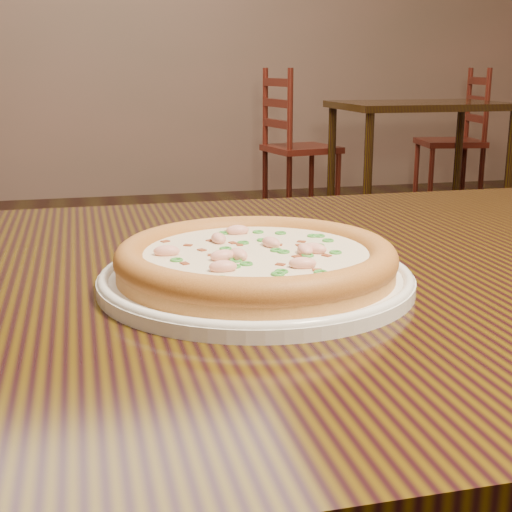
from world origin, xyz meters
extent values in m
cube|color=black|center=(0.07, -0.31, 0.73)|extent=(1.20, 0.80, 0.04)
cylinder|color=white|center=(-0.05, -0.36, 0.76)|extent=(0.30, 0.30, 0.01)
torus|color=white|center=(-0.05, -0.36, 0.76)|extent=(0.29, 0.29, 0.01)
cylinder|color=tan|center=(-0.05, -0.36, 0.77)|extent=(0.26, 0.26, 0.02)
torus|color=#BE7B38|center=(-0.05, -0.36, 0.78)|extent=(0.26, 0.26, 0.03)
cylinder|color=beige|center=(-0.05, -0.36, 0.78)|extent=(0.21, 0.21, 0.00)
ellipsoid|color=#F2B29E|center=(0.00, -0.37, 0.79)|extent=(0.03, 0.03, 0.01)
ellipsoid|color=#F2B29E|center=(-0.03, -0.34, 0.79)|extent=(0.02, 0.03, 0.01)
ellipsoid|color=#F2B29E|center=(-0.08, -0.31, 0.79)|extent=(0.01, 0.02, 0.01)
ellipsoid|color=#F2B29E|center=(-0.05, -0.28, 0.79)|extent=(0.02, 0.02, 0.01)
ellipsoid|color=#F2B29E|center=(-0.01, -0.38, 0.79)|extent=(0.02, 0.03, 0.01)
ellipsoid|color=#F2B29E|center=(-0.13, -0.35, 0.79)|extent=(0.03, 0.02, 0.01)
ellipsoid|color=#F2B29E|center=(-0.09, -0.41, 0.79)|extent=(0.02, 0.02, 0.01)
ellipsoid|color=#F2B29E|center=(-0.07, -0.38, 0.79)|extent=(0.02, 0.03, 0.01)
ellipsoid|color=#F2B29E|center=(-0.09, -0.38, 0.79)|extent=(0.03, 0.02, 0.01)
ellipsoid|color=#F2B29E|center=(-0.03, -0.42, 0.79)|extent=(0.03, 0.02, 0.01)
cube|color=maroon|center=(-0.09, -0.36, 0.78)|extent=(0.01, 0.01, 0.00)
cube|color=maroon|center=(-0.13, -0.30, 0.78)|extent=(0.01, 0.01, 0.00)
cube|color=maroon|center=(-0.04, -0.41, 0.78)|extent=(0.01, 0.01, 0.00)
cube|color=maroon|center=(0.00, -0.33, 0.78)|extent=(0.01, 0.01, 0.00)
cube|color=maroon|center=(0.00, -0.36, 0.78)|extent=(0.01, 0.01, 0.00)
cube|color=maroon|center=(-0.06, -0.27, 0.78)|extent=(0.01, 0.01, 0.00)
cube|color=maroon|center=(-0.02, -0.34, 0.78)|extent=(0.01, 0.01, 0.00)
cube|color=maroon|center=(-0.06, -0.33, 0.78)|extent=(0.01, 0.01, 0.00)
cube|color=maroon|center=(-0.08, -0.31, 0.78)|extent=(0.01, 0.01, 0.00)
cube|color=maroon|center=(0.00, -0.37, 0.78)|extent=(0.01, 0.01, 0.00)
cube|color=maroon|center=(-0.07, -0.32, 0.78)|extent=(0.01, 0.01, 0.00)
cube|color=maroon|center=(-0.02, -0.39, 0.78)|extent=(0.01, 0.01, 0.00)
cube|color=maroon|center=(0.01, -0.39, 0.78)|extent=(0.01, 0.01, 0.00)
cube|color=maroon|center=(-0.12, -0.38, 0.78)|extent=(0.01, 0.01, 0.00)
cube|color=maroon|center=(-0.11, -0.32, 0.78)|extent=(0.01, 0.01, 0.00)
cube|color=maroon|center=(-0.01, -0.35, 0.78)|extent=(0.01, 0.01, 0.00)
cube|color=maroon|center=(-0.10, -0.34, 0.78)|extent=(0.01, 0.01, 0.00)
cube|color=maroon|center=(-0.02, -0.43, 0.78)|extent=(0.01, 0.01, 0.00)
torus|color=green|center=(0.01, -0.35, 0.79)|extent=(0.02, 0.02, 0.00)
torus|color=green|center=(-0.03, -0.32, 0.79)|extent=(0.01, 0.01, 0.00)
torus|color=green|center=(-0.03, -0.36, 0.79)|extent=(0.02, 0.02, 0.00)
torus|color=green|center=(-0.05, -0.28, 0.79)|extent=(0.01, 0.01, 0.00)
torus|color=green|center=(-0.08, -0.41, 0.79)|extent=(0.02, 0.02, 0.00)
torus|color=green|center=(-0.01, -0.39, 0.79)|extent=(0.01, 0.01, 0.00)
torus|color=green|center=(-0.02, -0.44, 0.79)|extent=(0.02, 0.02, 0.00)
torus|color=green|center=(-0.06, -0.32, 0.79)|extent=(0.01, 0.01, 0.00)
torus|color=green|center=(-0.13, -0.37, 0.79)|extent=(0.02, 0.02, 0.00)
torus|color=green|center=(-0.03, -0.28, 0.79)|extent=(0.02, 0.02, 0.00)
torus|color=green|center=(-0.05, -0.43, 0.79)|extent=(0.02, 0.02, 0.00)
torus|color=green|center=(-0.03, -0.37, 0.79)|extent=(0.02, 0.02, 0.00)
torus|color=green|center=(0.03, -0.31, 0.79)|extent=(0.02, 0.02, 0.00)
torus|color=green|center=(0.02, -0.38, 0.79)|extent=(0.01, 0.01, 0.00)
torus|color=green|center=(-0.10, -0.44, 0.79)|extent=(0.02, 0.02, 0.00)
torus|color=green|center=(0.02, -0.31, 0.79)|extent=(0.02, 0.02, 0.00)
torus|color=green|center=(0.03, -0.34, 0.79)|extent=(0.01, 0.01, 0.00)
torus|color=green|center=(-0.08, -0.39, 0.79)|extent=(0.02, 0.02, 0.00)
torus|color=green|center=(-0.05, -0.44, 0.79)|extent=(0.02, 0.02, 0.00)
torus|color=green|center=(-0.07, -0.28, 0.79)|extent=(0.02, 0.02, 0.00)
torus|color=green|center=(0.00, -0.37, 0.79)|extent=(0.02, 0.02, 0.00)
torus|color=green|center=(-0.08, -0.34, 0.79)|extent=(0.01, 0.01, 0.00)
torus|color=green|center=(-0.08, -0.37, 0.79)|extent=(0.01, 0.01, 0.00)
torus|color=green|center=(-0.01, -0.29, 0.79)|extent=(0.02, 0.02, 0.00)
torus|color=green|center=(-0.07, -0.40, 0.79)|extent=(0.01, 0.01, 0.00)
cube|color=black|center=(1.82, 3.04, 0.73)|extent=(1.00, 0.70, 0.04)
cylinder|color=black|center=(1.37, 2.74, 0.35)|extent=(0.05, 0.05, 0.71)
cylinder|color=black|center=(2.27, 2.74, 0.35)|extent=(0.05, 0.05, 0.71)
cylinder|color=black|center=(1.37, 3.34, 0.35)|extent=(0.05, 0.05, 0.71)
cylinder|color=black|center=(2.27, 3.34, 0.35)|extent=(0.05, 0.05, 0.71)
cube|color=#521610|center=(1.23, 3.55, 0.43)|extent=(0.49, 0.49, 0.04)
cylinder|color=#521610|center=(1.44, 3.41, 0.21)|extent=(0.04, 0.04, 0.41)
cylinder|color=#521610|center=(1.37, 3.76, 0.21)|extent=(0.04, 0.04, 0.41)
cylinder|color=#521610|center=(1.08, 3.34, 0.21)|extent=(0.04, 0.04, 0.41)
cylinder|color=#521610|center=(1.02, 3.69, 0.21)|extent=(0.04, 0.04, 0.41)
cylinder|color=#521610|center=(1.08, 3.34, 0.47)|extent=(0.04, 0.04, 0.95)
cylinder|color=#521610|center=(1.02, 3.69, 0.47)|extent=(0.04, 0.04, 0.95)
cube|color=#521610|center=(1.05, 3.52, 0.60)|extent=(0.10, 0.36, 0.05)
cube|color=#521610|center=(1.05, 3.52, 0.73)|extent=(0.10, 0.36, 0.05)
cube|color=#521610|center=(1.05, 3.52, 0.86)|extent=(0.10, 0.36, 0.05)
cube|color=#521610|center=(2.39, 3.69, 0.43)|extent=(0.49, 0.49, 0.04)
cylinder|color=#521610|center=(2.24, 3.90, 0.21)|extent=(0.04, 0.04, 0.41)
cylinder|color=#521610|center=(2.18, 3.54, 0.21)|extent=(0.04, 0.04, 0.41)
cylinder|color=#521610|center=(2.60, 3.83, 0.21)|extent=(0.04, 0.04, 0.41)
cylinder|color=#521610|center=(2.53, 3.48, 0.21)|extent=(0.04, 0.04, 0.41)
cylinder|color=#521610|center=(2.60, 3.83, 0.47)|extent=(0.04, 0.04, 0.95)
cylinder|color=#521610|center=(2.53, 3.48, 0.47)|extent=(0.04, 0.04, 0.95)
cube|color=#521610|center=(2.57, 3.65, 0.60)|extent=(0.09, 0.36, 0.05)
cube|color=#521610|center=(2.57, 3.65, 0.73)|extent=(0.09, 0.36, 0.05)
cube|color=#521610|center=(2.57, 3.65, 0.86)|extent=(0.09, 0.36, 0.05)
camera|label=1|loc=(-0.21, -0.98, 0.95)|focal=50.00mm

